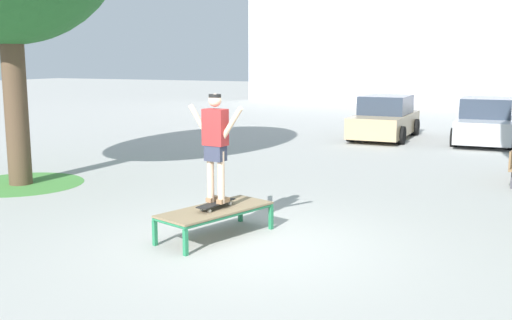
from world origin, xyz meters
TOP-DOWN VIEW (x-y plane):
  - ground_plane at (0.00, 0.00)m, footprint 120.00×120.00m
  - building_facade at (-0.07, 31.12)m, footprint 28.05×4.00m
  - skate_box at (-0.66, 0.07)m, footprint 1.30×2.04m
  - skateboard at (-0.65, 0.08)m, footprint 0.28×0.82m
  - skater at (-0.65, 0.09)m, footprint 1.00×0.31m
  - grass_patch_near_left at (-6.58, 1.78)m, footprint 2.74×2.74m
  - car_tan at (-1.03, 13.10)m, footprint 1.94×4.21m
  - car_silver at (2.27, 13.33)m, footprint 2.03×4.26m

SIDE VIEW (x-z plane):
  - ground_plane at x=0.00m, z-range 0.00..0.00m
  - grass_patch_near_left at x=-6.58m, z-range 0.00..0.01m
  - skate_box at x=-0.66m, z-range 0.18..0.64m
  - skateboard at x=-0.65m, z-range 0.49..0.58m
  - car_tan at x=-1.03m, z-range -0.06..1.44m
  - car_silver at x=2.27m, z-range -0.06..1.44m
  - skater at x=-0.65m, z-range 0.68..2.38m
  - building_facade at x=-0.07m, z-range 0.00..10.14m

